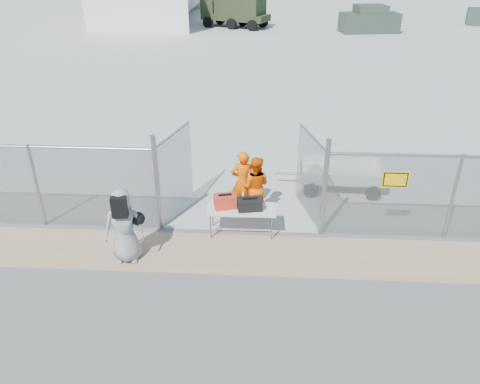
# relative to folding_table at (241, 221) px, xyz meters

# --- Properties ---
(ground) EXTENTS (160.00, 160.00, 0.00)m
(ground) POSITION_rel_folding_table_xyz_m (-0.04, -1.91, -0.35)
(ground) COLOR #4D4D4D
(tarmac_inside) EXTENTS (160.00, 80.00, 0.01)m
(tarmac_inside) POSITION_rel_folding_table_xyz_m (-0.04, 40.09, -0.35)
(tarmac_inside) COLOR #A5A5A5
(tarmac_inside) RESTS_ON ground
(dirt_strip) EXTENTS (44.00, 1.60, 0.01)m
(dirt_strip) POSITION_rel_folding_table_xyz_m (-0.04, -0.91, -0.34)
(dirt_strip) COLOR tan
(dirt_strip) RESTS_ON ground
(chain_link_fence) EXTENTS (40.00, 0.20, 2.20)m
(chain_link_fence) POSITION_rel_folding_table_xyz_m (-0.04, 0.09, 0.75)
(chain_link_fence) COLOR gray
(chain_link_fence) RESTS_ON ground
(folding_table) EXTENTS (1.66, 0.71, 0.70)m
(folding_table) POSITION_rel_folding_table_xyz_m (0.00, 0.00, 0.00)
(folding_table) COLOR silver
(folding_table) RESTS_ON ground
(orange_bag) EXTENTS (0.59, 0.47, 0.32)m
(orange_bag) POSITION_rel_folding_table_xyz_m (-0.40, 0.03, 0.51)
(orange_bag) COLOR red
(orange_bag) RESTS_ON folding_table
(black_duffel) EXTENTS (0.63, 0.44, 0.28)m
(black_duffel) POSITION_rel_folding_table_xyz_m (0.20, -0.03, 0.49)
(black_duffel) COLOR black
(black_duffel) RESTS_ON folding_table
(security_worker_left) EXTENTS (0.68, 0.50, 1.72)m
(security_worker_left) POSITION_rel_folding_table_xyz_m (-0.03, 1.13, 0.51)
(security_worker_left) COLOR #F45802
(security_worker_left) RESTS_ON ground
(security_worker_right) EXTENTS (0.85, 0.69, 1.63)m
(security_worker_right) POSITION_rel_folding_table_xyz_m (0.30, 0.98, 0.46)
(security_worker_right) COLOR #F45802
(security_worker_right) RESTS_ON ground
(visitor) EXTENTS (0.93, 0.67, 1.77)m
(visitor) POSITION_rel_folding_table_xyz_m (-2.52, -1.23, 0.53)
(visitor) COLOR gray
(visitor) RESTS_ON ground
(utility_trailer) EXTENTS (3.22, 1.75, 0.77)m
(utility_trailer) POSITION_rel_folding_table_xyz_m (2.74, 2.64, 0.03)
(utility_trailer) COLOR silver
(utility_trailer) RESTS_ON ground
(military_truck) EXTENTS (6.10, 4.20, 2.73)m
(military_truck) POSITION_rel_folding_table_xyz_m (-2.36, 32.76, 1.02)
(military_truck) COLOR #27301B
(military_truck) RESTS_ON ground
(parked_vehicle_near) EXTENTS (4.85, 2.74, 2.08)m
(parked_vehicle_near) POSITION_rel_folding_table_xyz_m (8.67, 30.77, 0.69)
(parked_vehicle_near) COLOR #354235
(parked_vehicle_near) RESTS_ON ground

